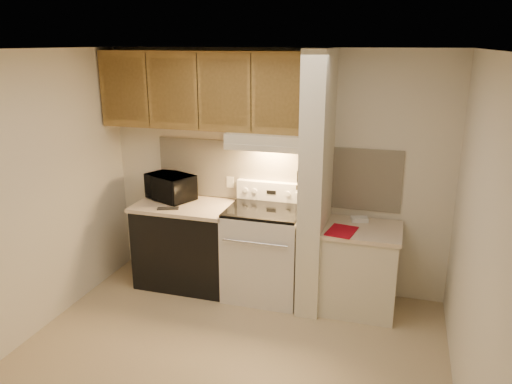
% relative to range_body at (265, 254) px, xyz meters
% --- Properties ---
extents(floor, '(3.60, 3.60, 0.00)m').
position_rel_range_body_xyz_m(floor, '(0.00, -1.16, -0.46)').
color(floor, '#C7AF87').
rests_on(floor, ground).
extents(ceiling, '(3.60, 3.60, 0.00)m').
position_rel_range_body_xyz_m(ceiling, '(0.00, -1.16, 2.04)').
color(ceiling, white).
rests_on(ceiling, wall_back).
extents(wall_back, '(3.60, 2.50, 0.02)m').
position_rel_range_body_xyz_m(wall_back, '(0.00, 0.34, 0.79)').
color(wall_back, silver).
rests_on(wall_back, floor).
extents(wall_left, '(0.02, 3.00, 2.50)m').
position_rel_range_body_xyz_m(wall_left, '(-1.80, -1.16, 0.79)').
color(wall_left, silver).
rests_on(wall_left, floor).
extents(wall_right, '(0.02, 3.00, 2.50)m').
position_rel_range_body_xyz_m(wall_right, '(1.80, -1.16, 0.79)').
color(wall_right, silver).
rests_on(wall_right, floor).
extents(backsplash, '(2.60, 0.02, 0.63)m').
position_rel_range_body_xyz_m(backsplash, '(0.00, 0.33, 0.78)').
color(backsplash, '#F5E9CB').
rests_on(backsplash, wall_back).
extents(range_body, '(0.76, 0.65, 0.92)m').
position_rel_range_body_xyz_m(range_body, '(0.00, 0.00, 0.00)').
color(range_body, silver).
rests_on(range_body, floor).
extents(oven_window, '(0.50, 0.01, 0.30)m').
position_rel_range_body_xyz_m(oven_window, '(0.00, -0.32, 0.04)').
color(oven_window, black).
rests_on(oven_window, range_body).
extents(oven_handle, '(0.65, 0.02, 0.02)m').
position_rel_range_body_xyz_m(oven_handle, '(0.00, -0.35, 0.26)').
color(oven_handle, silver).
rests_on(oven_handle, range_body).
extents(cooktop, '(0.74, 0.64, 0.03)m').
position_rel_range_body_xyz_m(cooktop, '(0.00, 0.00, 0.48)').
color(cooktop, black).
rests_on(cooktop, range_body).
extents(range_backguard, '(0.76, 0.08, 0.20)m').
position_rel_range_body_xyz_m(range_backguard, '(0.00, 0.28, 0.59)').
color(range_backguard, silver).
rests_on(range_backguard, range_body).
extents(range_display, '(0.10, 0.01, 0.04)m').
position_rel_range_body_xyz_m(range_display, '(0.00, 0.24, 0.59)').
color(range_display, black).
rests_on(range_display, range_backguard).
extents(range_knob_left_outer, '(0.05, 0.02, 0.05)m').
position_rel_range_body_xyz_m(range_knob_left_outer, '(-0.28, 0.24, 0.59)').
color(range_knob_left_outer, silver).
rests_on(range_knob_left_outer, range_backguard).
extents(range_knob_left_inner, '(0.05, 0.02, 0.05)m').
position_rel_range_body_xyz_m(range_knob_left_inner, '(-0.18, 0.24, 0.59)').
color(range_knob_left_inner, silver).
rests_on(range_knob_left_inner, range_backguard).
extents(range_knob_right_inner, '(0.05, 0.02, 0.05)m').
position_rel_range_body_xyz_m(range_knob_right_inner, '(0.18, 0.24, 0.59)').
color(range_knob_right_inner, silver).
rests_on(range_knob_right_inner, range_backguard).
extents(range_knob_right_outer, '(0.05, 0.02, 0.05)m').
position_rel_range_body_xyz_m(range_knob_right_outer, '(0.28, 0.24, 0.59)').
color(range_knob_right_outer, silver).
rests_on(range_knob_right_outer, range_backguard).
extents(dishwasher_front, '(1.00, 0.63, 0.87)m').
position_rel_range_body_xyz_m(dishwasher_front, '(-0.88, 0.01, -0.03)').
color(dishwasher_front, black).
rests_on(dishwasher_front, floor).
extents(left_countertop, '(1.04, 0.67, 0.04)m').
position_rel_range_body_xyz_m(left_countertop, '(-0.88, 0.01, 0.43)').
color(left_countertop, beige).
rests_on(left_countertop, dishwasher_front).
extents(spoon_rest, '(0.23, 0.14, 0.01)m').
position_rel_range_body_xyz_m(spoon_rest, '(-0.98, -0.19, 0.46)').
color(spoon_rest, black).
rests_on(spoon_rest, left_countertop).
extents(teal_jar, '(0.10, 0.10, 0.09)m').
position_rel_range_body_xyz_m(teal_jar, '(-1.23, 0.23, 0.50)').
color(teal_jar, '#2A5A4F').
rests_on(teal_jar, left_countertop).
extents(outlet, '(0.08, 0.01, 0.12)m').
position_rel_range_body_xyz_m(outlet, '(-0.48, 0.32, 0.64)').
color(outlet, beige).
rests_on(outlet, backsplash).
extents(microwave, '(0.59, 0.51, 0.28)m').
position_rel_range_body_xyz_m(microwave, '(-1.10, 0.13, 0.59)').
color(microwave, black).
rests_on(microwave, left_countertop).
extents(partition_pillar, '(0.22, 0.70, 2.50)m').
position_rel_range_body_xyz_m(partition_pillar, '(0.51, -0.01, 0.79)').
color(partition_pillar, silver).
rests_on(partition_pillar, floor).
extents(pillar_trim, '(0.01, 0.70, 0.04)m').
position_rel_range_body_xyz_m(pillar_trim, '(0.39, -0.01, 0.84)').
color(pillar_trim, olive).
rests_on(pillar_trim, partition_pillar).
extents(knife_strip, '(0.02, 0.42, 0.04)m').
position_rel_range_body_xyz_m(knife_strip, '(0.39, -0.06, 0.86)').
color(knife_strip, black).
rests_on(knife_strip, partition_pillar).
extents(knife_blade_a, '(0.01, 0.03, 0.16)m').
position_rel_range_body_xyz_m(knife_blade_a, '(0.38, -0.21, 0.76)').
color(knife_blade_a, silver).
rests_on(knife_blade_a, knife_strip).
extents(knife_handle_a, '(0.02, 0.02, 0.10)m').
position_rel_range_body_xyz_m(knife_handle_a, '(0.38, -0.22, 0.91)').
color(knife_handle_a, black).
rests_on(knife_handle_a, knife_strip).
extents(knife_blade_b, '(0.01, 0.04, 0.18)m').
position_rel_range_body_xyz_m(knife_blade_b, '(0.38, -0.15, 0.75)').
color(knife_blade_b, silver).
rests_on(knife_blade_b, knife_strip).
extents(knife_handle_b, '(0.02, 0.02, 0.10)m').
position_rel_range_body_xyz_m(knife_handle_b, '(0.38, -0.14, 0.91)').
color(knife_handle_b, black).
rests_on(knife_handle_b, knife_strip).
extents(knife_blade_c, '(0.01, 0.04, 0.20)m').
position_rel_range_body_xyz_m(knife_blade_c, '(0.38, -0.06, 0.74)').
color(knife_blade_c, silver).
rests_on(knife_blade_c, knife_strip).
extents(knife_handle_c, '(0.02, 0.02, 0.10)m').
position_rel_range_body_xyz_m(knife_handle_c, '(0.38, -0.05, 0.91)').
color(knife_handle_c, black).
rests_on(knife_handle_c, knife_strip).
extents(knife_blade_d, '(0.01, 0.04, 0.16)m').
position_rel_range_body_xyz_m(knife_blade_d, '(0.38, 0.04, 0.76)').
color(knife_blade_d, silver).
rests_on(knife_blade_d, knife_strip).
extents(knife_handle_d, '(0.02, 0.02, 0.10)m').
position_rel_range_body_xyz_m(knife_handle_d, '(0.38, 0.02, 0.91)').
color(knife_handle_d, black).
rests_on(knife_handle_d, knife_strip).
extents(knife_blade_e, '(0.01, 0.04, 0.18)m').
position_rel_range_body_xyz_m(knife_blade_e, '(0.38, 0.09, 0.75)').
color(knife_blade_e, silver).
rests_on(knife_blade_e, knife_strip).
extents(knife_handle_e, '(0.02, 0.02, 0.10)m').
position_rel_range_body_xyz_m(knife_handle_e, '(0.38, 0.12, 0.91)').
color(knife_handle_e, black).
rests_on(knife_handle_e, knife_strip).
extents(oven_mitt, '(0.03, 0.10, 0.24)m').
position_rel_range_body_xyz_m(oven_mitt, '(0.38, 0.17, 0.68)').
color(oven_mitt, gray).
rests_on(oven_mitt, partition_pillar).
extents(right_cab_base, '(0.70, 0.60, 0.81)m').
position_rel_range_body_xyz_m(right_cab_base, '(0.97, -0.01, -0.06)').
color(right_cab_base, beige).
rests_on(right_cab_base, floor).
extents(right_countertop, '(0.74, 0.64, 0.04)m').
position_rel_range_body_xyz_m(right_countertop, '(0.97, -0.01, 0.37)').
color(right_countertop, beige).
rests_on(right_countertop, right_cab_base).
extents(red_folder, '(0.29, 0.36, 0.01)m').
position_rel_range_body_xyz_m(red_folder, '(0.79, -0.16, 0.40)').
color(red_folder, '#A30918').
rests_on(red_folder, right_countertop).
extents(white_box, '(0.18, 0.15, 0.04)m').
position_rel_range_body_xyz_m(white_box, '(0.92, 0.17, 0.41)').
color(white_box, white).
rests_on(white_box, right_countertop).
extents(range_hood, '(0.78, 0.44, 0.15)m').
position_rel_range_body_xyz_m(range_hood, '(0.00, 0.12, 1.17)').
color(range_hood, beige).
rests_on(range_hood, upper_cabinets).
extents(hood_lip, '(0.78, 0.04, 0.06)m').
position_rel_range_body_xyz_m(hood_lip, '(0.00, -0.08, 1.12)').
color(hood_lip, beige).
rests_on(hood_lip, range_hood).
extents(upper_cabinets, '(2.18, 0.33, 0.77)m').
position_rel_range_body_xyz_m(upper_cabinets, '(-0.69, 0.17, 1.62)').
color(upper_cabinets, olive).
rests_on(upper_cabinets, wall_back).
extents(cab_door_a, '(0.46, 0.01, 0.63)m').
position_rel_range_body_xyz_m(cab_door_a, '(-1.51, 0.01, 1.62)').
color(cab_door_a, olive).
rests_on(cab_door_a, upper_cabinets).
extents(cab_gap_a, '(0.01, 0.01, 0.73)m').
position_rel_range_body_xyz_m(cab_gap_a, '(-1.23, 0.01, 1.62)').
color(cab_gap_a, black).
rests_on(cab_gap_a, upper_cabinets).
extents(cab_door_b, '(0.46, 0.01, 0.63)m').
position_rel_range_body_xyz_m(cab_door_b, '(-0.96, 0.01, 1.62)').
color(cab_door_b, olive).
rests_on(cab_door_b, upper_cabinets).
extents(cab_gap_b, '(0.01, 0.01, 0.73)m').
position_rel_range_body_xyz_m(cab_gap_b, '(-0.69, 0.01, 1.62)').
color(cab_gap_b, black).
rests_on(cab_gap_b, upper_cabinets).
extents(cab_door_c, '(0.46, 0.01, 0.63)m').
position_rel_range_body_xyz_m(cab_door_c, '(-0.42, 0.01, 1.62)').
color(cab_door_c, olive).
rests_on(cab_door_c, upper_cabinets).
extents(cab_gap_c, '(0.01, 0.01, 0.73)m').
position_rel_range_body_xyz_m(cab_gap_c, '(-0.14, 0.01, 1.62)').
color(cab_gap_c, black).
rests_on(cab_gap_c, upper_cabinets).
extents(cab_door_d, '(0.46, 0.01, 0.63)m').
position_rel_range_body_xyz_m(cab_door_d, '(0.13, 0.01, 1.62)').
color(cab_door_d, olive).
rests_on(cab_door_d, upper_cabinets).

